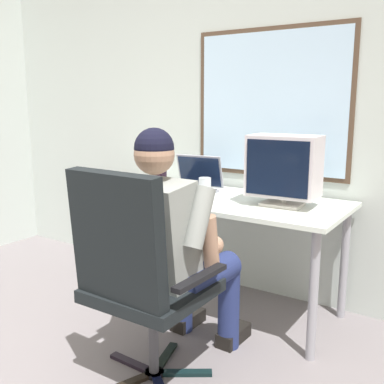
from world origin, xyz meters
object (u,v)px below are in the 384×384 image
at_px(office_chair, 136,270).
at_px(laptop, 194,182).
at_px(person_seated, 172,243).
at_px(crt_monitor, 284,167).
at_px(coffee_mug, 124,183).
at_px(desk, 212,208).
at_px(wine_glass, 205,185).
at_px(desk_speaker, 159,173).

xyz_separation_m(office_chair, laptop, (-0.37, 1.07, 0.21)).
distance_m(person_seated, crt_monitor, 0.83).
height_order(office_chair, coffee_mug, office_chair).
xyz_separation_m(desk, wine_glass, (0.06, -0.19, 0.19)).
distance_m(desk, desk_speaker, 0.55).
xyz_separation_m(crt_monitor, coffee_mug, (-1.11, -0.15, -0.19)).
xyz_separation_m(desk, crt_monitor, (0.49, 0.00, 0.31)).
bearing_deg(coffee_mug, desk_speaker, 65.76).
bearing_deg(desk, wine_glass, -71.27).
height_order(crt_monitor, laptop, crt_monitor).
bearing_deg(desk, desk_speaker, 167.78).
distance_m(office_chair, wine_glass, 0.84).
xyz_separation_m(crt_monitor, desk_speaker, (-0.99, 0.11, -0.14)).
height_order(wine_glass, desk_speaker, desk_speaker).
bearing_deg(coffee_mug, crt_monitor, 7.64).
height_order(person_seated, laptop, person_seated).
distance_m(crt_monitor, wine_glass, 0.48).
bearing_deg(person_seated, laptop, 115.81).
bearing_deg(coffee_mug, laptop, 28.39).
height_order(desk, laptop, laptop).
relative_size(crt_monitor, coffee_mug, 4.40).
relative_size(desk, wine_glass, 11.08).
relative_size(desk, person_seated, 1.39).
height_order(office_chair, person_seated, person_seated).
height_order(person_seated, crt_monitor, person_seated).
distance_m(desk, office_chair, 1.00).
distance_m(desk_speaker, coffee_mug, 0.29).
bearing_deg(laptop, wine_glass, -47.09).
height_order(laptop, desk_speaker, laptop).
distance_m(desk, coffee_mug, 0.65).
xyz_separation_m(desk, desk_speaker, (-0.51, 0.11, 0.17)).
distance_m(laptop, coffee_mug, 0.49).
relative_size(office_chair, coffee_mug, 11.27).
xyz_separation_m(office_chair, crt_monitor, (0.30, 0.98, 0.38)).
xyz_separation_m(laptop, coffee_mug, (-0.43, -0.23, -0.02)).
relative_size(desk, crt_monitor, 4.13).
bearing_deg(person_seated, desk, 105.31).
bearing_deg(crt_monitor, office_chair, -107.19).
relative_size(crt_monitor, laptop, 1.14).
bearing_deg(crt_monitor, person_seated, -112.55).
distance_m(office_chair, desk_speaker, 1.31).
height_order(crt_monitor, wine_glass, crt_monitor).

